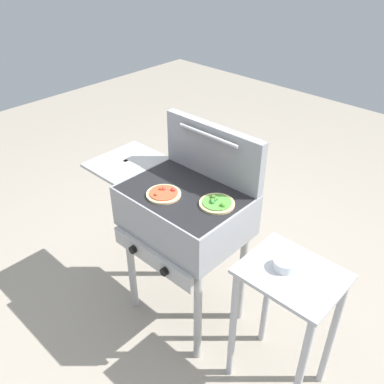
% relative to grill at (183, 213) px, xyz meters
% --- Properties ---
extents(ground_plane, '(8.00, 8.00, 0.00)m').
position_rel_grill_xyz_m(ground_plane, '(0.01, 0.00, -0.76)').
color(ground_plane, gray).
extents(grill, '(0.96, 0.53, 0.90)m').
position_rel_grill_xyz_m(grill, '(0.00, 0.00, 0.00)').
color(grill, gray).
rests_on(grill, ground_plane).
extents(grill_lid_open, '(0.63, 0.08, 0.30)m').
position_rel_grill_xyz_m(grill_lid_open, '(0.01, 0.22, 0.30)').
color(grill_lid_open, gray).
rests_on(grill_lid_open, grill).
extents(pizza_pepperoni, '(0.18, 0.18, 0.03)m').
position_rel_grill_xyz_m(pizza_pepperoni, '(-0.04, -0.09, 0.15)').
color(pizza_pepperoni, beige).
rests_on(pizza_pepperoni, grill).
extents(pizza_veggie, '(0.18, 0.18, 0.04)m').
position_rel_grill_xyz_m(pizza_veggie, '(0.21, 0.03, 0.15)').
color(pizza_veggie, '#E0C17F').
rests_on(pizza_veggie, grill).
extents(prep_table, '(0.44, 0.36, 0.77)m').
position_rel_grill_xyz_m(prep_table, '(0.67, 0.00, -0.21)').
color(prep_table, '#B2B2B7').
rests_on(prep_table, ground_plane).
extents(topping_bowl_near, '(0.10, 0.10, 0.04)m').
position_rel_grill_xyz_m(topping_bowl_near, '(0.63, 0.00, 0.03)').
color(topping_bowl_near, silver).
rests_on(topping_bowl_near, prep_table).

